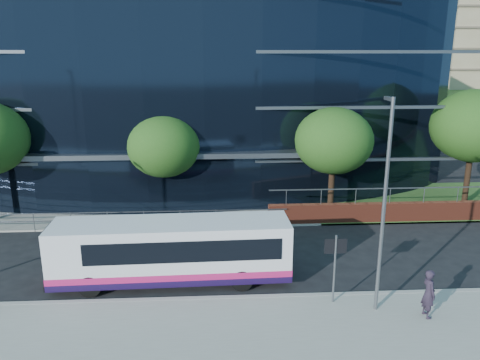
{
  "coord_description": "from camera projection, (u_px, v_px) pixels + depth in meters",
  "views": [
    {
      "loc": [
        -0.07,
        -17.75,
        9.62
      ],
      "look_at": [
        1.41,
        8.0,
        2.51
      ],
      "focal_mm": 35.0,
      "sensor_mm": 36.0,
      "label": 1
    }
  ],
  "objects": [
    {
      "name": "yellow_line_outer",
      "position": [
        218.0,
        298.0,
        18.87
      ],
      "size": [
        80.0,
        0.08,
        0.01
      ],
      "primitive_type": "cube",
      "color": "gold",
      "rests_on": "ground"
    },
    {
      "name": "far_forecourt",
      "position": [
        122.0,
        206.0,
        29.89
      ],
      "size": [
        50.0,
        8.0,
        0.1
      ],
      "primitive_type": "cube",
      "color": "gray",
      "rests_on": "ground"
    },
    {
      "name": "city_bus",
      "position": [
        174.0,
        251.0,
        19.87
      ],
      "size": [
        10.14,
        2.58,
        2.72
      ],
      "rotation": [
        0.0,
        0.0,
        0.03
      ],
      "color": "silver",
      "rests_on": "ground"
    },
    {
      "name": "pedestrian",
      "position": [
        429.0,
        293.0,
        17.09
      ],
      "size": [
        0.51,
        0.72,
        1.86
      ],
      "primitive_type": "imported",
      "rotation": [
        0.0,
        0.0,
        1.66
      ],
      "color": "#251D2B",
      "rests_on": "pavement_near"
    },
    {
      "name": "street_sign",
      "position": [
        335.0,
        255.0,
        17.8
      ],
      "size": [
        0.85,
        0.09,
        2.8
      ],
      "color": "slate",
      "rests_on": "pavement_near"
    },
    {
      "name": "yellow_line_inner",
      "position": [
        218.0,
        296.0,
        19.02
      ],
      "size": [
        80.0,
        0.08,
        0.01
      ],
      "primitive_type": "cube",
      "color": "gold",
      "rests_on": "ground"
    },
    {
      "name": "kerb",
      "position": [
        218.0,
        299.0,
        18.66
      ],
      "size": [
        80.0,
        0.25,
        0.16
      ],
      "primitive_type": "cube",
      "color": "gray",
      "rests_on": "ground"
    },
    {
      "name": "apartment_block",
      "position": [
        416.0,
        42.0,
        73.53
      ],
      "size": [
        60.0,
        42.0,
        30.0
      ],
      "color": "#2D511E",
      "rests_on": "ground"
    },
    {
      "name": "tree_far_d",
      "position": [
        474.0,
        126.0,
        28.78
      ],
      "size": [
        5.28,
        5.28,
        7.44
      ],
      "color": "black",
      "rests_on": "ground"
    },
    {
      "name": "streetlight_east",
      "position": [
        384.0,
        202.0,
        16.71
      ],
      "size": [
        0.15,
        0.77,
        8.0
      ],
      "color": "slate",
      "rests_on": "pavement_near"
    },
    {
      "name": "tree_far_c",
      "position": [
        334.0,
        141.0,
        27.49
      ],
      "size": [
        4.62,
        4.62,
        6.51
      ],
      "color": "black",
      "rests_on": "ground"
    },
    {
      "name": "glass_office",
      "position": [
        163.0,
        72.0,
        37.37
      ],
      "size": [
        44.0,
        23.1,
        16.0
      ],
      "color": "black",
      "rests_on": "ground"
    },
    {
      "name": "guard_railings",
      "position": [
        71.0,
        217.0,
        25.72
      ],
      "size": [
        24.0,
        0.05,
        1.1
      ],
      "color": "slate",
      "rests_on": "ground"
    },
    {
      "name": "ground",
      "position": [
        217.0,
        288.0,
        19.65
      ],
      "size": [
        200.0,
        200.0,
        0.0
      ],
      "primitive_type": "plane",
      "color": "black",
      "rests_on": "ground"
    },
    {
      "name": "tree_far_b",
      "position": [
        164.0,
        147.0,
        27.5
      ],
      "size": [
        4.29,
        4.29,
        6.05
      ],
      "color": "black",
      "rests_on": "ground"
    },
    {
      "name": "tree_dist_e",
      "position": [
        406.0,
        94.0,
        58.27
      ],
      "size": [
        4.62,
        4.62,
        6.51
      ],
      "color": "black",
      "rests_on": "ground"
    }
  ]
}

